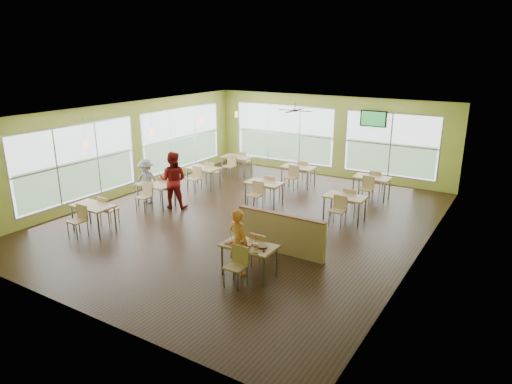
{
  "coord_description": "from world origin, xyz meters",
  "views": [
    {
      "loc": [
        7.02,
        -10.82,
        4.87
      ],
      "look_at": [
        0.71,
        -0.63,
        1.14
      ],
      "focal_mm": 32.0,
      "sensor_mm": 36.0,
      "label": 1
    }
  ],
  "objects_px": {
    "half_wall_divider": "(281,233)",
    "man_plaid": "(239,242)",
    "food_basket": "(263,247)",
    "main_table": "(249,250)"
  },
  "relations": [
    {
      "from": "half_wall_divider",
      "to": "man_plaid",
      "type": "distance_m",
      "value": 1.54
    },
    {
      "from": "food_basket",
      "to": "main_table",
      "type": "bearing_deg",
      "value": -176.88
    },
    {
      "from": "main_table",
      "to": "half_wall_divider",
      "type": "distance_m",
      "value": 1.45
    },
    {
      "from": "man_plaid",
      "to": "food_basket",
      "type": "bearing_deg",
      "value": -157.65
    },
    {
      "from": "man_plaid",
      "to": "food_basket",
      "type": "relative_size",
      "value": 6.79
    },
    {
      "from": "main_table",
      "to": "half_wall_divider",
      "type": "bearing_deg",
      "value": 90.0
    },
    {
      "from": "main_table",
      "to": "man_plaid",
      "type": "relative_size",
      "value": 0.97
    },
    {
      "from": "half_wall_divider",
      "to": "food_basket",
      "type": "xyz_separation_m",
      "value": [
        0.34,
        -1.43,
        0.26
      ]
    },
    {
      "from": "man_plaid",
      "to": "main_table",
      "type": "bearing_deg",
      "value": -153.76
    },
    {
      "from": "half_wall_divider",
      "to": "food_basket",
      "type": "bearing_deg",
      "value": -76.78
    }
  ]
}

